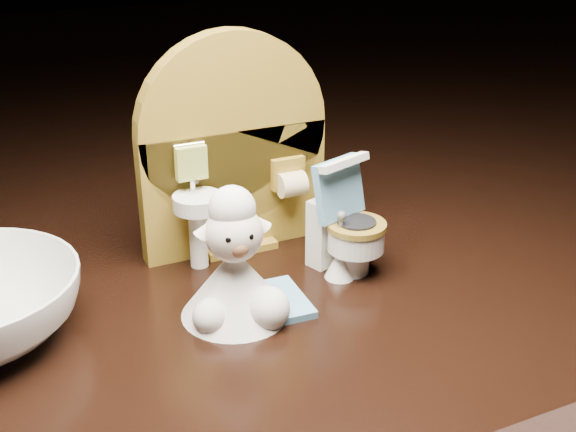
% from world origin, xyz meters
% --- Properties ---
extents(backdrop_panel, '(0.13, 0.05, 0.15)m').
position_xyz_m(backdrop_panel, '(-0.00, 0.06, 0.07)').
color(backdrop_panel, olive).
rests_on(backdrop_panel, ground).
extents(toy_toilet, '(0.05, 0.05, 0.08)m').
position_xyz_m(toy_toilet, '(0.05, 0.00, 0.03)').
color(toy_toilet, white).
rests_on(toy_toilet, ground).
extents(bath_mat, '(0.06, 0.05, 0.00)m').
position_xyz_m(bath_mat, '(-0.02, -0.02, 0.00)').
color(bath_mat, '#619CC1').
rests_on(bath_mat, ground).
extents(toilet_brush, '(0.02, 0.02, 0.05)m').
position_xyz_m(toilet_brush, '(0.04, -0.01, 0.01)').
color(toilet_brush, white).
rests_on(toilet_brush, ground).
extents(plush_lamb, '(0.06, 0.06, 0.08)m').
position_xyz_m(plush_lamb, '(-0.03, -0.02, 0.03)').
color(plush_lamb, white).
rests_on(plush_lamb, ground).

